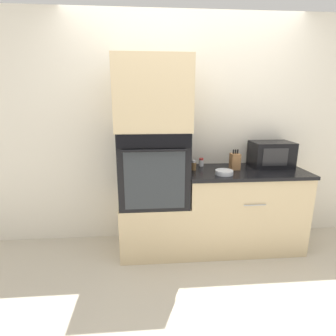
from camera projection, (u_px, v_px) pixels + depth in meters
ground_plane at (191, 262)px, 2.68m from camera, size 12.00×12.00×0.00m
wall_back at (184, 133)px, 2.96m from camera, size 8.00×0.05×2.50m
oven_cabinet_base at (155, 225)px, 2.87m from camera, size 0.71×0.60×0.57m
wall_oven at (154, 167)px, 2.69m from camera, size 0.69×0.64×0.75m
oven_cabinet_upper at (153, 95)px, 2.52m from camera, size 0.71×0.60×0.68m
counter_unit at (242, 208)px, 2.90m from camera, size 1.26×0.63×0.89m
microwave at (271, 154)px, 2.90m from camera, size 0.44×0.31×0.28m
knife_block at (235, 161)px, 2.79m from camera, size 0.09×0.11×0.21m
bowl at (224, 172)px, 2.61m from camera, size 0.18×0.18×0.04m
condiment_jar_near at (201, 162)px, 2.93m from camera, size 0.05×0.05×0.09m
condiment_jar_mid at (194, 165)px, 2.77m from camera, size 0.05×0.05×0.11m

